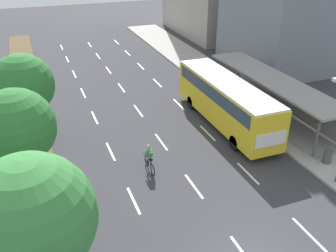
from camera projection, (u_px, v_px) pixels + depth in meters
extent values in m
cube|color=brown|center=(27.00, 111.00, 29.36)|extent=(2.60, 52.00, 0.12)
cube|color=#ADAAA3|center=(223.00, 83.00, 34.92)|extent=(4.50, 52.00, 0.15)
cube|color=white|center=(134.00, 200.00, 19.60)|extent=(0.14, 2.37, 0.01)
cube|color=white|center=(111.00, 151.00, 24.03)|extent=(0.14, 2.37, 0.01)
cube|color=white|center=(95.00, 118.00, 28.46)|extent=(0.14, 2.37, 0.01)
cube|color=white|center=(83.00, 93.00, 32.89)|extent=(0.14, 2.37, 0.01)
cube|color=white|center=(74.00, 74.00, 37.32)|extent=(0.14, 2.37, 0.01)
cube|color=white|center=(67.00, 59.00, 41.75)|extent=(0.14, 2.37, 0.01)
cube|color=white|center=(62.00, 47.00, 46.18)|extent=(0.14, 2.37, 0.01)
cube|color=white|center=(194.00, 186.00, 20.71)|extent=(0.14, 2.37, 0.01)
cube|color=white|center=(161.00, 142.00, 25.14)|extent=(0.14, 2.37, 0.01)
cube|color=white|center=(138.00, 111.00, 29.57)|extent=(0.14, 2.37, 0.01)
cube|color=white|center=(121.00, 88.00, 34.00)|extent=(0.14, 2.37, 0.01)
cube|color=white|center=(108.00, 70.00, 38.43)|extent=(0.14, 2.37, 0.01)
cube|color=white|center=(98.00, 56.00, 42.86)|extent=(0.14, 2.37, 0.01)
cube|color=white|center=(90.00, 45.00, 47.29)|extent=(0.14, 2.37, 0.01)
cube|color=white|center=(309.00, 234.00, 17.40)|extent=(0.14, 2.37, 0.01)
cube|color=white|center=(248.00, 173.00, 21.82)|extent=(0.14, 2.37, 0.01)
cube|color=white|center=(208.00, 133.00, 26.25)|extent=(0.14, 2.37, 0.01)
cube|color=white|center=(179.00, 104.00, 30.68)|extent=(0.14, 2.37, 0.01)
cube|color=white|center=(157.00, 83.00, 35.11)|extent=(0.14, 2.37, 0.01)
cube|color=white|center=(141.00, 66.00, 39.54)|extent=(0.14, 2.37, 0.01)
cube|color=white|center=(127.00, 53.00, 43.97)|extent=(0.14, 2.37, 0.01)
cube|color=white|center=(116.00, 42.00, 48.40)|extent=(0.14, 2.37, 0.01)
cube|color=gray|center=(268.00, 112.00, 28.87)|extent=(2.60, 13.56, 0.10)
cylinder|color=#56565B|center=(317.00, 138.00, 22.46)|extent=(0.16, 0.16, 2.60)
cylinder|color=#56565B|center=(216.00, 72.00, 33.29)|extent=(0.16, 0.16, 2.60)
cylinder|color=#56565B|center=(239.00, 69.00, 34.03)|extent=(0.16, 0.16, 2.60)
cube|color=gray|center=(284.00, 94.00, 28.64)|extent=(0.10, 12.88, 2.34)
cube|color=gray|center=(272.00, 79.00, 27.61)|extent=(2.90, 13.96, 0.16)
cube|color=yellow|center=(225.00, 101.00, 26.65)|extent=(2.50, 11.20, 2.80)
cube|color=#2D3D4C|center=(226.00, 90.00, 26.26)|extent=(2.54, 10.30, 0.90)
cube|color=silver|center=(227.00, 82.00, 25.98)|extent=(2.45, 10.98, 0.12)
cube|color=#2D3D4C|center=(193.00, 72.00, 31.15)|extent=(2.25, 0.06, 1.54)
cube|color=white|center=(271.00, 139.00, 22.08)|extent=(2.12, 0.04, 0.90)
cylinder|color=black|center=(191.00, 102.00, 29.80)|extent=(0.30, 1.00, 1.00)
cylinder|color=black|center=(216.00, 99.00, 30.50)|extent=(0.30, 1.00, 1.00)
cylinder|color=black|center=(235.00, 143.00, 24.04)|extent=(0.30, 1.00, 1.00)
cylinder|color=black|center=(264.00, 137.00, 24.74)|extent=(0.30, 1.00, 1.00)
torus|color=black|center=(147.00, 161.00, 22.40)|extent=(0.06, 0.72, 0.72)
torus|color=black|center=(153.00, 170.00, 21.49)|extent=(0.06, 0.72, 0.72)
cylinder|color=#234C99|center=(149.00, 161.00, 21.82)|extent=(0.05, 0.94, 0.05)
cylinder|color=#234C99|center=(150.00, 165.00, 21.82)|extent=(0.05, 0.57, 0.42)
cylinder|color=#234C99|center=(151.00, 163.00, 21.64)|extent=(0.04, 0.04, 0.40)
cube|color=black|center=(150.00, 160.00, 21.55)|extent=(0.12, 0.24, 0.06)
cylinder|color=black|center=(147.00, 153.00, 22.11)|extent=(0.46, 0.04, 0.04)
cube|color=#2D844C|center=(149.00, 153.00, 21.55)|extent=(0.30, 0.36, 0.59)
cube|color=#4C893D|center=(150.00, 155.00, 21.41)|extent=(0.26, 0.26, 0.42)
sphere|color=tan|center=(149.00, 146.00, 21.45)|extent=(0.20, 0.20, 0.20)
cylinder|color=#4C4C56|center=(148.00, 160.00, 21.67)|extent=(0.12, 0.42, 0.25)
cylinder|color=#4C4C56|center=(147.00, 162.00, 21.93)|extent=(0.10, 0.17, 0.41)
cylinder|color=#4C4C56|center=(152.00, 159.00, 21.74)|extent=(0.12, 0.42, 0.25)
cylinder|color=#4C4C56|center=(151.00, 161.00, 22.01)|extent=(0.10, 0.17, 0.41)
cylinder|color=#2D844C|center=(145.00, 151.00, 21.65)|extent=(0.09, 0.47, 0.28)
cylinder|color=#2D844C|center=(151.00, 150.00, 21.76)|extent=(0.09, 0.47, 0.28)
sphere|color=#38843D|center=(31.00, 217.00, 11.72)|extent=(4.23, 4.23, 4.23)
cylinder|color=brown|center=(27.00, 180.00, 18.36)|extent=(0.28, 0.28, 3.16)
sphere|color=#2D7533|center=(16.00, 127.00, 17.00)|extent=(3.67, 3.67, 3.67)
cylinder|color=brown|center=(31.00, 126.00, 24.01)|extent=(0.28, 0.28, 2.76)
sphere|color=#2D7533|center=(23.00, 85.00, 22.71)|extent=(3.86, 3.86, 3.86)
cylinder|color=#4C4C51|center=(327.00, 157.00, 22.40)|extent=(0.52, 0.52, 0.85)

